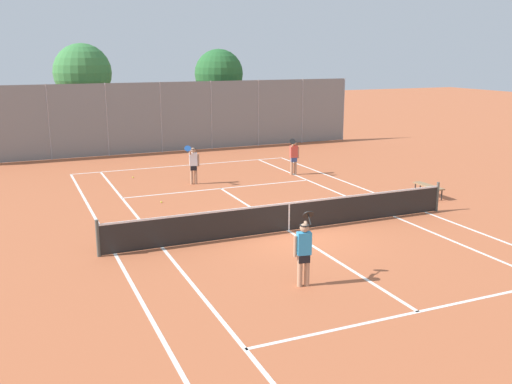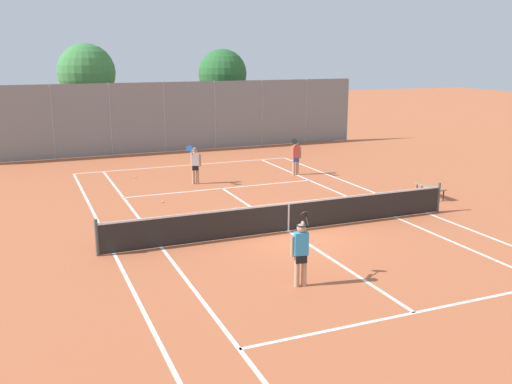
{
  "view_description": "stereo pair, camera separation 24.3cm",
  "coord_description": "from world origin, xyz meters",
  "px_view_note": "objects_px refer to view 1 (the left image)",
  "views": [
    {
      "loc": [
        -7.88,
        -15.62,
        5.56
      ],
      "look_at": [
        -0.5,
        1.5,
        1.0
      ],
      "focal_mm": 40.0,
      "sensor_mm": 36.0,
      "label": 1
    },
    {
      "loc": [
        -7.66,
        -15.71,
        5.56
      ],
      "look_at": [
        -0.5,
        1.5,
        1.0
      ],
      "focal_mm": 40.0,
      "sensor_mm": 36.0,
      "label": 2
    }
  ],
  "objects_px": {
    "loose_tennis_ball_2": "(161,202)",
    "tree_behind_left": "(84,74)",
    "player_far_left": "(193,163)",
    "tree_behind_right": "(219,75)",
    "player_near_side": "(304,250)",
    "tennis_net": "(289,216)",
    "player_far_right": "(294,155)",
    "courtside_bench": "(428,187)",
    "loose_tennis_ball_1": "(133,177)"
  },
  "relations": [
    {
      "from": "tennis_net",
      "to": "tree_behind_right",
      "type": "bearing_deg",
      "value": 76.77
    },
    {
      "from": "tennis_net",
      "to": "loose_tennis_ball_2",
      "type": "bearing_deg",
      "value": 119.64
    },
    {
      "from": "loose_tennis_ball_2",
      "to": "loose_tennis_ball_1",
      "type": "bearing_deg",
      "value": 91.08
    },
    {
      "from": "tennis_net",
      "to": "loose_tennis_ball_1",
      "type": "bearing_deg",
      "value": 106.64
    },
    {
      "from": "tennis_net",
      "to": "loose_tennis_ball_2",
      "type": "relative_size",
      "value": 181.82
    },
    {
      "from": "player_near_side",
      "to": "player_far_right",
      "type": "relative_size",
      "value": 1.0
    },
    {
      "from": "player_far_left",
      "to": "loose_tennis_ball_2",
      "type": "bearing_deg",
      "value": -129.05
    },
    {
      "from": "courtside_bench",
      "to": "tree_behind_left",
      "type": "relative_size",
      "value": 0.25
    },
    {
      "from": "player_near_side",
      "to": "tennis_net",
      "type": "bearing_deg",
      "value": 68.04
    },
    {
      "from": "player_near_side",
      "to": "courtside_bench",
      "type": "bearing_deg",
      "value": 34.14
    },
    {
      "from": "player_far_left",
      "to": "tree_behind_right",
      "type": "height_order",
      "value": "tree_behind_right"
    },
    {
      "from": "loose_tennis_ball_1",
      "to": "tennis_net",
      "type": "bearing_deg",
      "value": -73.36
    },
    {
      "from": "player_near_side",
      "to": "loose_tennis_ball_2",
      "type": "height_order",
      "value": "player_near_side"
    },
    {
      "from": "tennis_net",
      "to": "player_far_right",
      "type": "distance_m",
      "value": 8.72
    },
    {
      "from": "tennis_net",
      "to": "player_far_right",
      "type": "height_order",
      "value": "player_far_right"
    },
    {
      "from": "player_far_right",
      "to": "tree_behind_left",
      "type": "height_order",
      "value": "tree_behind_left"
    },
    {
      "from": "loose_tennis_ball_2",
      "to": "tree_behind_right",
      "type": "bearing_deg",
      "value": 61.65
    },
    {
      "from": "tennis_net",
      "to": "tree_behind_right",
      "type": "height_order",
      "value": "tree_behind_right"
    },
    {
      "from": "tennis_net",
      "to": "courtside_bench",
      "type": "relative_size",
      "value": 8.0
    },
    {
      "from": "player_far_left",
      "to": "tree_behind_left",
      "type": "relative_size",
      "value": 0.29
    },
    {
      "from": "courtside_bench",
      "to": "tree_behind_right",
      "type": "height_order",
      "value": "tree_behind_right"
    },
    {
      "from": "tree_behind_right",
      "to": "player_far_right",
      "type": "bearing_deg",
      "value": -91.35
    },
    {
      "from": "player_far_right",
      "to": "tree_behind_right",
      "type": "distance_m",
      "value": 11.26
    },
    {
      "from": "player_near_side",
      "to": "courtside_bench",
      "type": "xyz_separation_m",
      "value": [
        8.74,
        5.93,
        -0.52
      ]
    },
    {
      "from": "player_near_side",
      "to": "tree_behind_left",
      "type": "height_order",
      "value": "tree_behind_left"
    },
    {
      "from": "loose_tennis_ball_2",
      "to": "tree_behind_right",
      "type": "distance_m",
      "value": 15.78
    },
    {
      "from": "player_far_left",
      "to": "loose_tennis_ball_1",
      "type": "relative_size",
      "value": 26.88
    },
    {
      "from": "tennis_net",
      "to": "player_near_side",
      "type": "height_order",
      "value": "player_near_side"
    },
    {
      "from": "player_far_left",
      "to": "loose_tennis_ball_2",
      "type": "relative_size",
      "value": 26.88
    },
    {
      "from": "tree_behind_left",
      "to": "player_near_side",
      "type": "bearing_deg",
      "value": -84.81
    },
    {
      "from": "loose_tennis_ball_2",
      "to": "tree_behind_right",
      "type": "xyz_separation_m",
      "value": [
        7.23,
        13.39,
        4.16
      ]
    },
    {
      "from": "tree_behind_left",
      "to": "loose_tennis_ball_1",
      "type": "bearing_deg",
      "value": -85.12
    },
    {
      "from": "loose_tennis_ball_2",
      "to": "tree_behind_right",
      "type": "height_order",
      "value": "tree_behind_right"
    },
    {
      "from": "player_far_right",
      "to": "tree_behind_right",
      "type": "bearing_deg",
      "value": 88.65
    },
    {
      "from": "tennis_net",
      "to": "loose_tennis_ball_1",
      "type": "relative_size",
      "value": 181.82
    },
    {
      "from": "player_far_left",
      "to": "player_far_right",
      "type": "bearing_deg",
      "value": 0.52
    },
    {
      "from": "player_far_right",
      "to": "tree_behind_right",
      "type": "height_order",
      "value": "tree_behind_right"
    },
    {
      "from": "loose_tennis_ball_2",
      "to": "tree_behind_left",
      "type": "height_order",
      "value": "tree_behind_left"
    },
    {
      "from": "tennis_net",
      "to": "tree_behind_right",
      "type": "distance_m",
      "value": 19.32
    },
    {
      "from": "courtside_bench",
      "to": "player_near_side",
      "type": "bearing_deg",
      "value": -145.86
    },
    {
      "from": "player_near_side",
      "to": "courtside_bench",
      "type": "height_order",
      "value": "player_near_side"
    },
    {
      "from": "tree_behind_right",
      "to": "loose_tennis_ball_2",
      "type": "bearing_deg",
      "value": -118.35
    },
    {
      "from": "player_far_right",
      "to": "loose_tennis_ball_2",
      "type": "xyz_separation_m",
      "value": [
        -6.97,
        -2.62,
        -0.89
      ]
    },
    {
      "from": "player_far_left",
      "to": "tree_behind_left",
      "type": "xyz_separation_m",
      "value": [
        -2.95,
        11.27,
        3.46
      ]
    },
    {
      "from": "player_far_left",
      "to": "loose_tennis_ball_1",
      "type": "bearing_deg",
      "value": 133.39
    },
    {
      "from": "loose_tennis_ball_1",
      "to": "tree_behind_left",
      "type": "distance_m",
      "value": 9.99
    },
    {
      "from": "player_far_right",
      "to": "tree_behind_right",
      "type": "xyz_separation_m",
      "value": [
        0.25,
        10.77,
        3.27
      ]
    },
    {
      "from": "player_near_side",
      "to": "tree_behind_right",
      "type": "bearing_deg",
      "value": 75.12
    },
    {
      "from": "loose_tennis_ball_2",
      "to": "tree_behind_right",
      "type": "relative_size",
      "value": 0.01
    },
    {
      "from": "tree_behind_left",
      "to": "tree_behind_right",
      "type": "distance_m",
      "value": 8.1
    }
  ]
}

